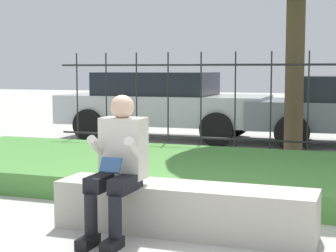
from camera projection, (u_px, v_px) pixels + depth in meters
name	position (u px, v px, depth m)	size (l,w,h in m)	color
ground_plane	(193.00, 234.00, 4.98)	(60.00, 60.00, 0.00)	#B2AFA8
stone_bench	(183.00, 212.00, 4.99)	(2.33, 0.51, 0.43)	#B7B2A3
person_seated_reader	(118.00, 161.00, 4.84)	(0.42, 0.73, 1.23)	black
grass_berm	(245.00, 175.00, 7.03)	(9.34, 3.01, 0.27)	#4C893D
iron_fence	(271.00, 105.00, 8.69)	(7.34, 0.03, 1.73)	#232326
car_parked_left	(162.00, 103.00, 11.83)	(4.36, 2.03, 1.39)	#B7B7BC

